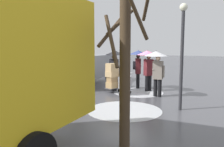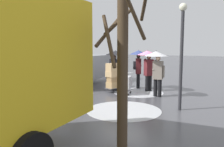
# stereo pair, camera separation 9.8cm
# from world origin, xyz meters

# --- Properties ---
(ground_plane) EXTENTS (90.00, 90.00, 0.00)m
(ground_plane) POSITION_xyz_m (0.00, 0.00, 0.00)
(ground_plane) COLOR #4C4C51
(slush_patch_under_van) EXTENTS (2.52, 2.52, 0.01)m
(slush_patch_under_van) POSITION_xyz_m (-0.74, 0.27, 0.00)
(slush_patch_under_van) COLOR silver
(slush_patch_under_van) RESTS_ON ground
(slush_patch_mid_street) EXTENTS (2.76, 2.76, 0.01)m
(slush_patch_mid_street) POSITION_xyz_m (-1.40, 3.63, 0.00)
(slush_patch_mid_street) COLOR silver
(slush_patch_mid_street) RESTS_ON ground
(cargo_van_parked_right) EXTENTS (2.29, 5.38, 2.60)m
(cargo_van_parked_right) POSITION_xyz_m (3.25, -0.52, 1.18)
(cargo_van_parked_right) COLOR gray
(cargo_van_parked_right) RESTS_ON ground
(shopping_cart_vendor) EXTENTS (0.71, 0.91, 1.04)m
(shopping_cart_vendor) POSITION_xyz_m (-0.31, 0.97, 0.57)
(shopping_cart_vendor) COLOR #B2B2B7
(shopping_cart_vendor) RESTS_ON ground
(hand_dolly_boxes) EXTENTS (0.74, 0.84, 1.48)m
(hand_dolly_boxes) POSITION_xyz_m (0.46, 0.84, 0.84)
(hand_dolly_boxes) COLOR #515156
(hand_dolly_boxes) RESTS_ON ground
(pedestrian_pink_side) EXTENTS (1.04, 1.04, 2.15)m
(pedestrian_pink_side) POSITION_xyz_m (-1.06, -0.25, 1.58)
(pedestrian_pink_side) COLOR black
(pedestrian_pink_side) RESTS_ON ground
(pedestrian_black_side) EXTENTS (1.04, 1.04, 2.15)m
(pedestrian_black_side) POSITION_xyz_m (-0.33, -0.80, 1.57)
(pedestrian_black_side) COLOR black
(pedestrian_black_side) RESTS_ON ground
(pedestrian_white_side) EXTENTS (1.04, 1.04, 2.15)m
(pedestrian_white_side) POSITION_xyz_m (0.55, 0.36, 1.58)
(pedestrian_white_side) COLOR black
(pedestrian_white_side) RESTS_ON ground
(pedestrian_far_side) EXTENTS (1.04, 1.04, 2.15)m
(pedestrian_far_side) POSITION_xyz_m (-1.82, 0.80, 1.58)
(pedestrian_far_side) COLOR black
(pedestrian_far_side) RESTS_ON ground
(bare_tree_near) EXTENTS (1.26, 1.24, 3.98)m
(bare_tree_near) POSITION_xyz_m (-2.70, 6.67, 1.88)
(bare_tree_near) COLOR #423323
(bare_tree_near) RESTS_ON ground
(street_lamp) EXTENTS (0.28, 0.28, 3.86)m
(street_lamp) POSITION_xyz_m (-3.24, 2.67, 2.37)
(street_lamp) COLOR #2D2D33
(street_lamp) RESTS_ON ground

